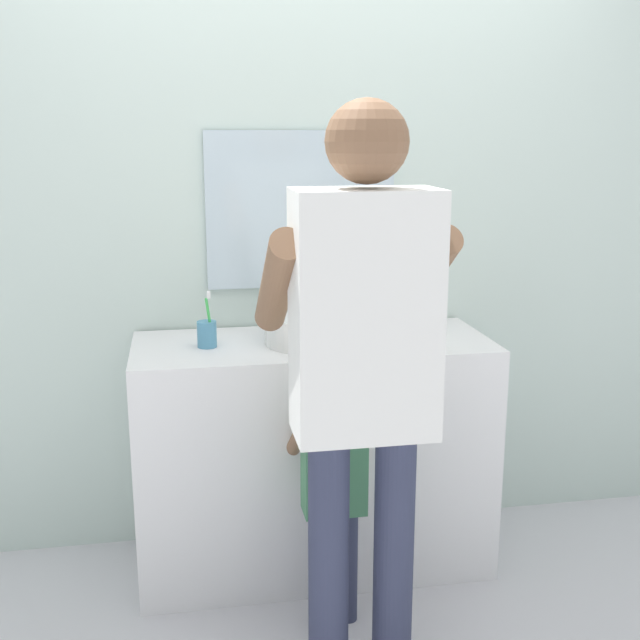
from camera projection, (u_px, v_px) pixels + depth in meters
ground_plane at (327, 602)px, 2.84m from camera, size 14.00×14.00×0.00m
back_wall at (299, 211)px, 3.12m from camera, size 4.40×0.10×2.70m
vanity_cabinet at (313, 454)px, 3.02m from camera, size 1.33×0.54×0.90m
sink_basin at (314, 328)px, 2.89m from camera, size 0.36×0.36×0.11m
faucet at (304, 308)px, 3.09m from camera, size 0.18×0.14×0.18m
toothbrush_cup at (207, 333)px, 2.83m from camera, size 0.07×0.07×0.21m
soap_bottle at (400, 318)px, 2.99m from camera, size 0.06×0.06×0.17m
child_toddler at (333, 475)px, 2.62m from camera, size 0.28×0.28×0.90m
adult_parent at (363, 351)px, 2.24m from camera, size 0.54×0.57×1.74m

